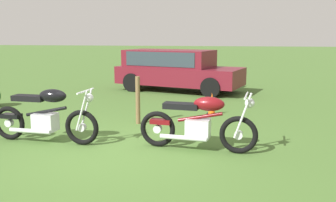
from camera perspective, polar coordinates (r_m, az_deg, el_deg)
name	(u,v)px	position (r m, az deg, el deg)	size (l,w,h in m)	color
ground_plane	(113,152)	(6.26, -8.64, -7.88)	(120.00, 120.00, 0.00)	#476B2D
motorcycle_black	(45,116)	(6.97, -18.71, -2.25)	(2.12, 0.64, 1.02)	black
motorcycle_maroon	(198,123)	(6.18, 4.79, -3.43)	(2.04, 0.64, 1.02)	black
car_burgundy	(174,67)	(12.78, 1.01, 5.33)	(4.59, 2.82, 1.43)	maroon
fence_post_wooden	(138,100)	(8.02, -4.75, 0.11)	(0.10, 0.10, 1.06)	brown
traffic_cone	(212,105)	(8.98, 6.89, -0.58)	(0.25, 0.25, 0.56)	#EA590F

